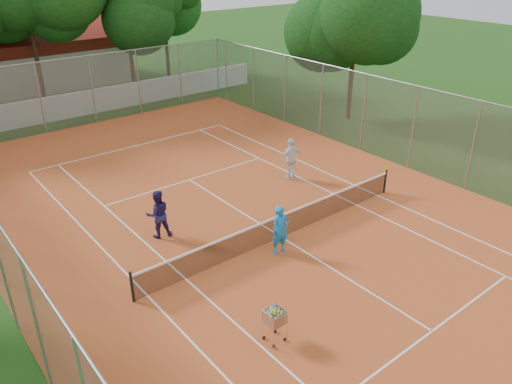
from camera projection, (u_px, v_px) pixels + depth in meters
ground at (281, 238)px, 18.42m from camera, size 120.00×120.00×0.00m
court_pad at (281, 237)px, 18.41m from camera, size 18.00×34.00×0.02m
court_lines at (281, 237)px, 18.41m from camera, size 10.98×23.78×0.01m
tennis_net at (282, 226)px, 18.19m from camera, size 11.88×0.10×0.98m
perimeter_fence at (283, 189)px, 17.53m from camera, size 18.00×34.00×4.00m
boundary_wall at (83, 103)px, 31.37m from camera, size 26.00×0.30×1.50m
clubhouse at (1, 58)px, 36.60m from camera, size 16.40×9.00×4.40m
tropical_trees at (54, 27)px, 31.57m from camera, size 29.00×19.00×10.00m
player_near at (280, 230)px, 17.11m from camera, size 0.70×0.50×1.81m
player_far_left at (158, 214)px, 18.08m from camera, size 1.05×0.92×1.84m
player_far_right at (291, 158)px, 22.64m from camera, size 1.15×0.51×1.94m
ball_hopper at (275, 325)px, 13.37m from camera, size 0.60×0.60×1.09m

